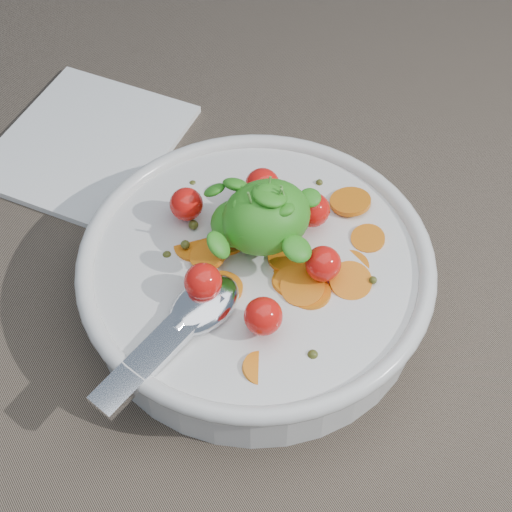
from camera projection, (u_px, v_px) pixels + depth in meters
ground at (229, 298)px, 0.58m from camera, size 6.00×6.00×0.00m
bowl at (256, 275)px, 0.56m from camera, size 0.27×0.25×0.11m
napkin at (87, 144)px, 0.68m from camera, size 0.21×0.21×0.01m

